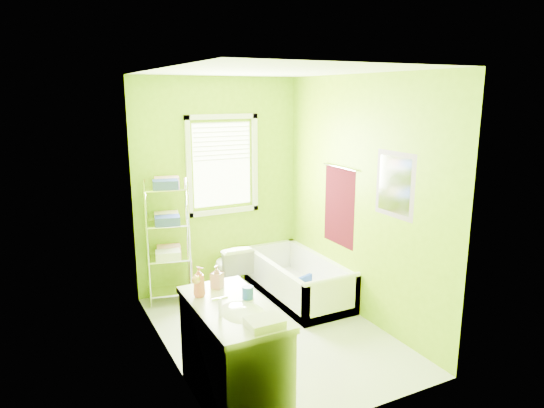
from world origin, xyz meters
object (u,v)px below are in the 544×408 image
toilet (231,269)px  wire_shelf_unit (169,229)px  bathtub (298,284)px  vanity (234,351)px

toilet → wire_shelf_unit: bearing=-8.6°
wire_shelf_unit → toilet: bearing=-11.1°
bathtub → toilet: size_ratio=2.31×
bathtub → toilet: (-0.70, 0.42, 0.18)m
toilet → wire_shelf_unit: wire_shelf_unit is taller
vanity → wire_shelf_unit: (0.08, 2.08, 0.46)m
vanity → wire_shelf_unit: 2.13m
bathtub → wire_shelf_unit: bearing=158.4°
toilet → bathtub: bearing=151.9°
toilet → vanity: 2.10m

